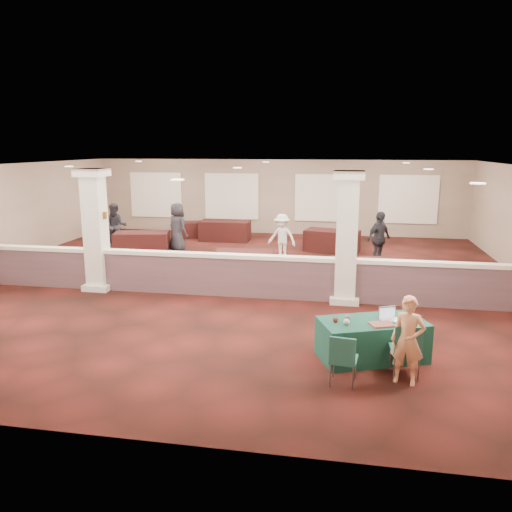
% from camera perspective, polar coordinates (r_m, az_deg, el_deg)
% --- Properties ---
extents(ground, '(16.00, 16.00, 0.00)m').
position_cam_1_polar(ground, '(14.31, -2.03, -2.80)').
color(ground, '#451411').
rests_on(ground, ground).
extents(wall_back, '(16.00, 0.04, 3.20)m').
position_cam_1_polar(wall_back, '(21.80, 2.39, 6.75)').
color(wall_back, '#7D6C56').
rests_on(wall_back, ground).
extents(wall_front, '(16.00, 0.04, 3.20)m').
position_cam_1_polar(wall_front, '(6.59, -17.04, -7.29)').
color(wall_front, '#7D6C56').
rests_on(wall_front, ground).
extents(ceiling, '(16.00, 16.00, 0.02)m').
position_cam_1_polar(ceiling, '(13.82, -2.14, 10.11)').
color(ceiling, silver).
rests_on(ceiling, wall_back).
extents(partition_wall, '(15.60, 0.28, 1.10)m').
position_cam_1_polar(partition_wall, '(12.75, -3.47, -2.08)').
color(partition_wall, '#53383F').
rests_on(partition_wall, ground).
extents(column_left, '(0.72, 0.72, 3.20)m').
position_cam_1_polar(column_left, '(13.77, -17.86, 2.97)').
color(column_left, white).
rests_on(column_left, ground).
extents(column_right, '(0.72, 0.72, 3.20)m').
position_cam_1_polar(column_right, '(12.18, 10.33, 2.20)').
color(column_right, white).
rests_on(column_right, ground).
extents(sconce_left, '(0.12, 0.12, 0.18)m').
position_cam_1_polar(sconce_left, '(13.85, -18.98, 4.47)').
color(sconce_left, brown).
rests_on(sconce_left, column_left).
extents(sconce_right, '(0.12, 0.12, 0.18)m').
position_cam_1_polar(sconce_right, '(13.59, -16.91, 4.46)').
color(sconce_right, brown).
rests_on(sconce_right, column_left).
extents(near_table, '(2.07, 1.55, 0.72)m').
position_cam_1_polar(near_table, '(9.34, 13.11, -9.29)').
color(near_table, '#113E31').
rests_on(near_table, ground).
extents(conf_chair_main, '(0.51, 0.51, 0.94)m').
position_cam_1_polar(conf_chair_main, '(8.65, 16.81, -9.88)').
color(conf_chair_main, '#1C534A').
rests_on(conf_chair_main, ground).
extents(conf_chair_side, '(0.48, 0.48, 0.86)m').
position_cam_1_polar(conf_chair_side, '(8.18, 9.92, -11.20)').
color(conf_chair_side, '#1C534A').
rests_on(conf_chair_side, ground).
extents(woman, '(0.60, 0.47, 1.46)m').
position_cam_1_polar(woman, '(8.44, 16.95, -9.21)').
color(woman, '#F19B69').
rests_on(woman, ground).
extents(far_table_front_left, '(2.05, 1.33, 0.77)m').
position_cam_1_polar(far_table_front_left, '(18.27, -12.91, 1.48)').
color(far_table_front_left, black).
rests_on(far_table_front_left, ground).
extents(far_table_front_center, '(1.81, 1.03, 0.70)m').
position_cam_1_polar(far_table_front_center, '(14.95, -1.34, -0.74)').
color(far_table_front_center, black).
rests_on(far_table_front_center, ground).
extents(far_table_front_right, '(1.73, 1.02, 0.66)m').
position_cam_1_polar(far_table_front_right, '(14.38, 12.18, -1.64)').
color(far_table_front_right, black).
rests_on(far_table_front_right, ground).
extents(far_table_back_left, '(1.76, 1.22, 0.65)m').
position_cam_1_polar(far_table_back_left, '(21.21, -6.98, 3.04)').
color(far_table_back_left, black).
rests_on(far_table_back_left, ground).
extents(far_table_back_center, '(2.00, 1.02, 0.81)m').
position_cam_1_polar(far_table_back_center, '(20.30, -3.55, 2.91)').
color(far_table_back_center, black).
rests_on(far_table_back_center, ground).
extents(far_table_back_right, '(2.09, 1.38, 0.78)m').
position_cam_1_polar(far_table_back_right, '(18.35, 8.67, 1.72)').
color(far_table_back_right, black).
rests_on(far_table_back_right, ground).
extents(attendee_a, '(0.92, 0.68, 1.70)m').
position_cam_1_polar(attendee_a, '(19.23, -15.73, 3.28)').
color(attendee_a, black).
rests_on(attendee_a, ground).
extents(attendee_b, '(1.08, 0.72, 1.54)m').
position_cam_1_polar(attendee_b, '(16.82, 2.98, 2.20)').
color(attendee_b, white).
rests_on(attendee_b, ground).
extents(attendee_c, '(1.05, 1.09, 1.75)m').
position_cam_1_polar(attendee_c, '(16.36, 13.86, 1.92)').
color(attendee_c, black).
rests_on(attendee_c, ground).
extents(attendee_d, '(0.99, 0.87, 1.78)m').
position_cam_1_polar(attendee_d, '(18.22, -8.98, 3.23)').
color(attendee_d, black).
rests_on(attendee_d, ground).
extents(laptop_base, '(0.38, 0.33, 0.02)m').
position_cam_1_polar(laptop_base, '(9.29, 15.02, -7.09)').
color(laptop_base, '#BCBCC0').
rests_on(laptop_base, near_table).
extents(laptop_screen, '(0.31, 0.13, 0.22)m').
position_cam_1_polar(laptop_screen, '(9.35, 14.75, -6.20)').
color(laptop_screen, '#BCBCC0').
rests_on(laptop_screen, near_table).
extents(screen_glow, '(0.28, 0.11, 0.19)m').
position_cam_1_polar(screen_glow, '(9.35, 14.77, -6.29)').
color(screen_glow, '#D2DBFC').
rests_on(screen_glow, near_table).
extents(knitting, '(0.47, 0.42, 0.03)m').
position_cam_1_polar(knitting, '(9.02, 14.16, -7.60)').
color(knitting, '#B1391C').
rests_on(knitting, near_table).
extents(yarn_cream, '(0.11, 0.11, 0.11)m').
position_cam_1_polar(yarn_cream, '(8.90, 10.31, -7.41)').
color(yarn_cream, beige).
rests_on(yarn_cream, near_table).
extents(yarn_red, '(0.10, 0.10, 0.10)m').
position_cam_1_polar(yarn_red, '(8.98, 9.09, -7.21)').
color(yarn_red, maroon).
rests_on(yarn_red, near_table).
extents(yarn_grey, '(0.10, 0.10, 0.10)m').
position_cam_1_polar(yarn_grey, '(9.13, 10.39, -6.93)').
color(yarn_grey, '#535358').
rests_on(yarn_grey, near_table).
extents(scissors, '(0.12, 0.07, 0.01)m').
position_cam_1_polar(scissors, '(9.26, 17.55, -7.34)').
color(scissors, red).
rests_on(scissors, near_table).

